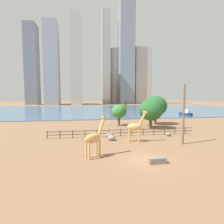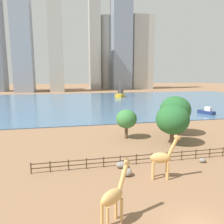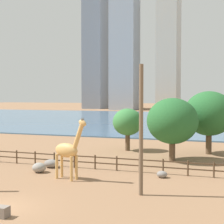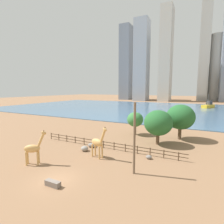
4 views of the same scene
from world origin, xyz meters
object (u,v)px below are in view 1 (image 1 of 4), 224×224
giraffe_tall (94,138)px  boulder_by_pole (110,135)px  boat_sailboat (186,113)px  tree_center_broad (119,111)px  utility_pole (184,114)px  giraffe_companion (135,127)px  feeding_trough (158,161)px  tree_left_large (156,106)px  boat_ferry (124,105)px  boulder_small (168,134)px  tree_right_tall (151,110)px  boulder_near_fence (111,138)px

giraffe_tall → boulder_by_pole: size_ratio=3.43×
boat_sailboat → tree_center_broad: bearing=102.5°
giraffe_tall → utility_pole: bearing=-18.2°
giraffe_companion → feeding_trough: bearing=-76.9°
tree_left_large → tree_center_broad: size_ratio=1.40×
boulder_by_pole → feeding_trough: boulder_by_pole is taller
tree_left_large → boat_ferry: 70.38m
boulder_by_pole → boat_ferry: 84.88m
giraffe_tall → feeding_trough: giraffe_tall is taller
boulder_small → tree_center_broad: bearing=117.5°
giraffe_companion → tree_right_tall: 12.53m
boulder_small → feeding_trough: feeding_trough is taller
tree_left_large → feeding_trough: bearing=-112.4°
tree_center_broad → tree_right_tall: 7.81m
boulder_small → tree_left_large: bearing=76.9°
utility_pole → tree_center_broad: utility_pole is taller
boat_sailboat → boulder_near_fence: bearing=114.9°
giraffe_companion → tree_center_broad: 15.37m
tree_center_broad → boulder_small: bearing=-62.5°
boulder_by_pole → boat_sailboat: (32.45, 29.32, 0.52)m
boulder_small → tree_right_tall: tree_right_tall is taller
giraffe_tall → boat_ferry: size_ratio=0.54×
boulder_near_fence → tree_left_large: 20.14m
boulder_near_fence → tree_right_tall: tree_right_tall is taller
tree_right_tall → tree_left_large: bearing=58.0°
utility_pole → boulder_by_pole: utility_pole is taller
giraffe_companion → boat_sailboat: giraffe_companion is taller
utility_pole → tree_left_large: utility_pole is taller
boulder_small → tree_right_tall: (-0.34, 7.57, 3.78)m
boulder_by_pole → boulder_small: 10.43m
boulder_small → giraffe_companion: bearing=-157.2°
boulder_near_fence → feeding_trough: (3.23, -10.29, -0.12)m
utility_pole → boulder_by_pole: bearing=149.4°
boulder_small → tree_left_large: tree_left_large is taller
utility_pole → tree_left_large: bearing=79.2°
utility_pole → boulder_near_fence: size_ratio=7.29×
utility_pole → boat_ferry: 88.83m
boulder_near_fence → giraffe_tall: bearing=-113.1°
giraffe_tall → boat_sailboat: 52.67m
utility_pole → boulder_near_fence: utility_pole is taller
giraffe_companion → boulder_by_pole: bearing=149.0°
giraffe_companion → boulder_near_fence: bearing=172.4°
boat_sailboat → giraffe_tall: bearing=118.3°
utility_pole → tree_center_broad: size_ratio=1.71×
utility_pole → tree_right_tall: 12.86m
utility_pole → boulder_by_pole: size_ratio=6.25×
tree_center_broad → boat_ferry: boat_ferry is taller
tree_center_broad → boat_sailboat: 33.55m
utility_pole → tree_center_broad: bearing=108.7°
giraffe_tall → tree_center_broad: (7.13, 21.25, 1.19)m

